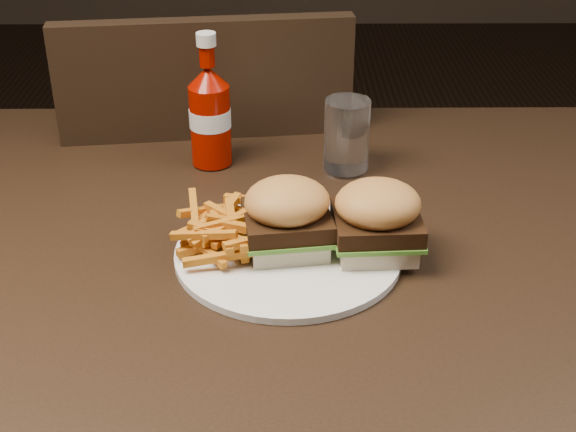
{
  "coord_description": "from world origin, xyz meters",
  "views": [
    {
      "loc": [
        -0.06,
        -0.86,
        1.26
      ],
      "look_at": [
        -0.06,
        -0.05,
        0.8
      ],
      "focal_mm": 50.0,
      "sensor_mm": 36.0,
      "label": 1
    }
  ],
  "objects_px": {
    "dining_table": "(333,242)",
    "ketchup_bottle": "(210,125)",
    "chair_far": "(212,240)",
    "tumbler": "(347,135)",
    "plate": "(288,253)"
  },
  "relations": [
    {
      "from": "dining_table",
      "to": "ketchup_bottle",
      "type": "height_order",
      "value": "ketchup_bottle"
    },
    {
      "from": "chair_far",
      "to": "plate",
      "type": "xyz_separation_m",
      "value": [
        0.15,
        -0.56,
        0.33
      ]
    },
    {
      "from": "ketchup_bottle",
      "to": "tumbler",
      "type": "height_order",
      "value": "ketchup_bottle"
    },
    {
      "from": "plate",
      "to": "tumbler",
      "type": "bearing_deg",
      "value": 70.0
    },
    {
      "from": "dining_table",
      "to": "chair_far",
      "type": "bearing_deg",
      "value": 112.22
    },
    {
      "from": "ketchup_bottle",
      "to": "plate",
      "type": "bearing_deg",
      "value": -66.92
    },
    {
      "from": "ketchup_bottle",
      "to": "chair_far",
      "type": "bearing_deg",
      "value": 97.01
    },
    {
      "from": "dining_table",
      "to": "ketchup_bottle",
      "type": "relative_size",
      "value": 10.36
    },
    {
      "from": "plate",
      "to": "tumbler",
      "type": "relative_size",
      "value": 2.65
    },
    {
      "from": "chair_far",
      "to": "tumbler",
      "type": "relative_size",
      "value": 4.66
    },
    {
      "from": "chair_far",
      "to": "dining_table",
      "type": "bearing_deg",
      "value": 105.63
    },
    {
      "from": "dining_table",
      "to": "plate",
      "type": "relative_size",
      "value": 4.5
    },
    {
      "from": "plate",
      "to": "chair_far",
      "type": "bearing_deg",
      "value": 104.53
    },
    {
      "from": "ketchup_bottle",
      "to": "tumbler",
      "type": "xyz_separation_m",
      "value": [
        0.19,
        -0.02,
        -0.01
      ]
    },
    {
      "from": "tumbler",
      "to": "dining_table",
      "type": "bearing_deg",
      "value": -98.9
    }
  ]
}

